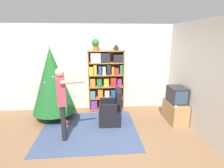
% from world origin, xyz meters
% --- Properties ---
extents(ground_plane, '(14.00, 14.00, 0.00)m').
position_xyz_m(ground_plane, '(0.00, 0.00, 0.00)').
color(ground_plane, '#846042').
extents(wall_back, '(8.00, 0.10, 2.60)m').
position_xyz_m(wall_back, '(0.00, 1.88, 1.30)').
color(wall_back, silver).
rests_on(wall_back, ground_plane).
extents(wall_right, '(0.10, 8.00, 2.60)m').
position_xyz_m(wall_right, '(2.38, 0.00, 1.30)').
color(wall_right, silver).
rests_on(wall_right, ground_plane).
extents(area_rug, '(2.33, 2.00, 0.01)m').
position_xyz_m(area_rug, '(-0.20, 0.41, 0.00)').
color(area_rug, '#3D4C70').
rests_on(area_rug, ground_plane).
extents(bookshelf, '(1.07, 0.31, 1.85)m').
position_xyz_m(bookshelf, '(0.31, 1.65, 0.91)').
color(bookshelf, '#A8703D').
rests_on(bookshelf, ground_plane).
extents(tv_stand, '(0.41, 0.80, 0.55)m').
position_xyz_m(tv_stand, '(2.10, 0.68, 0.27)').
color(tv_stand, tan).
rests_on(tv_stand, ground_plane).
extents(television, '(0.39, 0.54, 0.42)m').
position_xyz_m(television, '(2.10, 0.68, 0.76)').
color(television, '#28282D').
rests_on(television, tv_stand).
extents(game_remote, '(0.04, 0.12, 0.02)m').
position_xyz_m(game_remote, '(1.98, 0.44, 0.56)').
color(game_remote, white).
rests_on(game_remote, tv_stand).
extents(christmas_tree, '(1.15, 1.15, 2.04)m').
position_xyz_m(christmas_tree, '(-1.17, 1.17, 1.09)').
color(christmas_tree, '#4C3323').
rests_on(christmas_tree, ground_plane).
extents(armchair, '(0.58, 0.57, 0.92)m').
position_xyz_m(armchair, '(0.38, 0.73, 0.32)').
color(armchair, black).
rests_on(armchair, ground_plane).
extents(standing_person, '(0.69, 0.46, 1.61)m').
position_xyz_m(standing_person, '(-0.72, 0.10, 0.95)').
color(standing_person, '#232328').
rests_on(standing_person, ground_plane).
extents(potted_plant, '(0.22, 0.22, 0.33)m').
position_xyz_m(potted_plant, '(0.01, 1.66, 2.04)').
color(potted_plant, '#935B38').
rests_on(potted_plant, bookshelf).
extents(table_lamp, '(0.20, 0.20, 0.18)m').
position_xyz_m(table_lamp, '(0.60, 1.66, 1.95)').
color(table_lamp, '#473828').
rests_on(table_lamp, bookshelf).
extents(book_pile_near_tree, '(0.21, 0.15, 0.09)m').
position_xyz_m(book_pile_near_tree, '(-0.79, 0.76, 0.04)').
color(book_pile_near_tree, '#232328').
rests_on(book_pile_near_tree, ground_plane).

